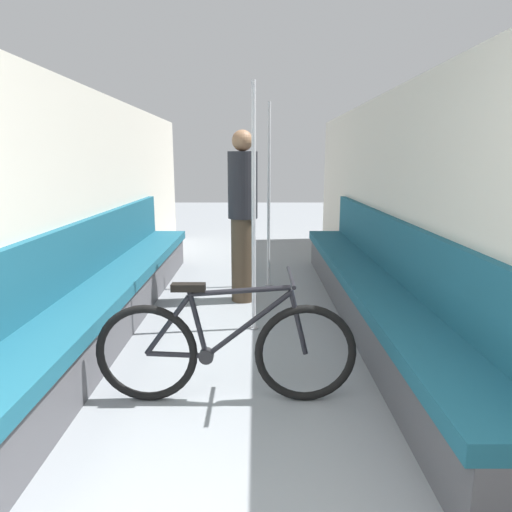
{
  "coord_description": "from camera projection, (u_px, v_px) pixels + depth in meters",
  "views": [
    {
      "loc": [
        0.13,
        -0.68,
        1.47
      ],
      "look_at": [
        0.11,
        2.6,
        0.77
      ],
      "focal_mm": 32.0,
      "sensor_mm": 36.0,
      "label": 1
    }
  ],
  "objects": [
    {
      "name": "passenger_standing",
      "position": [
        245.0,
        215.0,
        4.65
      ],
      "size": [
        0.3,
        0.3,
        1.75
      ],
      "rotation": [
        0.0,
        0.0,
        2.85
      ],
      "color": "#473828",
      "rests_on": "ground"
    },
    {
      "name": "bicycle",
      "position": [
        228.0,
        350.0,
        2.77
      ],
      "size": [
        1.59,
        0.46,
        0.8
      ],
      "rotation": [
        0.0,
        0.0,
        -0.19
      ],
      "color": "black",
      "rests_on": "ground"
    },
    {
      "name": "wall_left",
      "position": [
        71.0,
        210.0,
        3.8
      ],
      "size": [
        0.1,
        9.41,
        2.1
      ],
      "primitive_type": "cube",
      "color": "beige",
      "rests_on": "ground"
    },
    {
      "name": "grab_pole_far",
      "position": [
        271.0,
        200.0,
        5.18
      ],
      "size": [
        0.08,
        0.08,
        2.08
      ],
      "color": "gray",
      "rests_on": "ground"
    },
    {
      "name": "wall_right",
      "position": [
        415.0,
        210.0,
        3.78
      ],
      "size": [
        0.1,
        9.41,
        2.1
      ],
      "primitive_type": "cube",
      "color": "beige",
      "rests_on": "ground"
    },
    {
      "name": "bench_seat_row_right",
      "position": [
        374.0,
        291.0,
        4.09
      ],
      "size": [
        0.49,
        4.96,
        0.95
      ],
      "color": "#4C4C51",
      "rests_on": "ground"
    },
    {
      "name": "grab_pole_near",
      "position": [
        256.0,
        214.0,
        3.82
      ],
      "size": [
        0.08,
        0.08,
        2.08
      ],
      "color": "gray",
      "rests_on": "ground"
    },
    {
      "name": "bench_seat_row_left",
      "position": [
        115.0,
        291.0,
        4.1
      ],
      "size": [
        0.49,
        4.96,
        0.95
      ],
      "color": "#4C4C51",
      "rests_on": "ground"
    }
  ]
}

